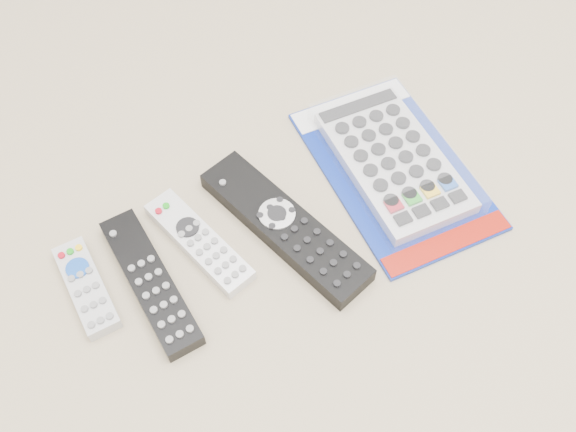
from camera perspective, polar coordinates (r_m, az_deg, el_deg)
remote_small_grey at (r=0.81m, az=-17.49°, el=-6.05°), size 0.05×0.13×0.02m
remote_slim_black at (r=0.79m, az=-12.11°, el=-5.75°), size 0.06×0.21×0.02m
remote_silver_dvd at (r=0.81m, az=-7.90°, el=-2.28°), size 0.07×0.18×0.02m
remote_large_black at (r=0.81m, az=-0.26°, el=-0.93°), size 0.10×0.26×0.03m
jumbo_remote_packaged at (r=0.88m, az=9.37°, el=4.93°), size 0.23×0.32×0.04m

